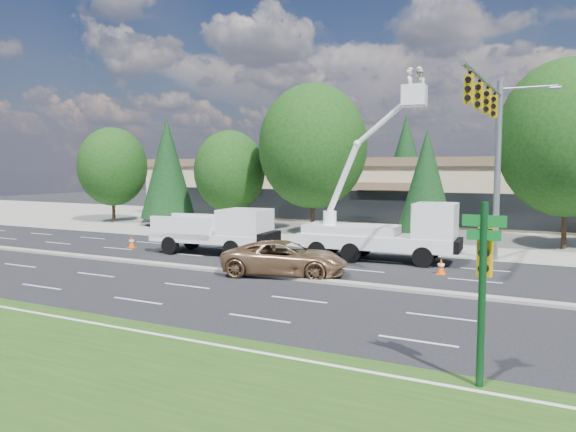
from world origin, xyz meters
The scene contains 24 objects.
ground centered at (0.00, 0.00, 0.00)m, with size 140.00×140.00×0.00m, color black.
concrete_apron centered at (0.00, 20.00, 0.01)m, with size 140.00×22.00×0.01m, color gray.
road_median centered at (0.00, 0.00, 0.06)m, with size 120.00×0.55×0.12m, color gray.
strip_mall centered at (0.00, 29.97, 2.83)m, with size 50.40×15.40×5.50m.
tree_front_a centered at (-22.00, 15.00, 4.76)m, with size 5.86×5.86×8.13m.
tree_front_b centered at (-16.00, 15.00, 4.67)m, with size 4.41×4.41×8.70m.
tree_front_c centered at (-10.00, 15.00, 4.40)m, with size 5.42×5.42×7.53m.
tree_front_d centered at (-3.00, 15.00, 6.18)m, with size 7.61×7.61×10.56m.
tree_front_e centered at (5.00, 15.00, 3.85)m, with size 3.64×3.64×7.18m.
tree_front_f centered at (13.00, 15.00, 6.37)m, with size 7.84×7.84×10.88m.
tree_back_a centered at (-18.00, 42.00, 4.84)m, with size 4.57×4.57×9.02m.
tree_back_b centered at (-4.00, 42.00, 5.72)m, with size 5.41×5.41×10.67m.
tree_back_c centered at (10.00, 42.00, 4.68)m, with size 4.43×4.43×8.72m.
signal_mast centered at (10.03, 7.04, 6.06)m, with size 2.76×10.16×9.00m.
street_sign_pole centered at (12.00, -8.40, 2.44)m, with size 0.90×0.44×4.00m.
utility_pickup centered at (-3.56, 4.25, 1.03)m, with size 6.69×3.03×2.49m.
bucket_truck centered at (5.32, 6.26, 1.99)m, with size 8.01×3.08×9.52m.
traffic_cone_a centered at (-9.49, 3.83, 0.34)m, with size 0.40×0.40×0.70m.
traffic_cone_b centered at (-2.66, 3.73, 0.34)m, with size 0.40×0.40×0.70m.
traffic_cone_c centered at (-0.14, 3.55, 0.34)m, with size 0.40×0.40×0.70m.
traffic_cone_d centered at (8.43, 4.01, 0.34)m, with size 0.40×0.40×0.70m.
minivan centered at (2.42, 0.60, 0.75)m, with size 2.50×5.43×1.51m, color #946B47.
parked_car_west centered at (-10.67, 17.30, 0.78)m, with size 1.83×4.56×1.55m, color black.
parked_car_east centered at (3.93, 19.68, 0.77)m, with size 1.62×4.66×1.53m, color black.
Camera 1 is at (13.78, -20.82, 4.73)m, focal length 35.00 mm.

